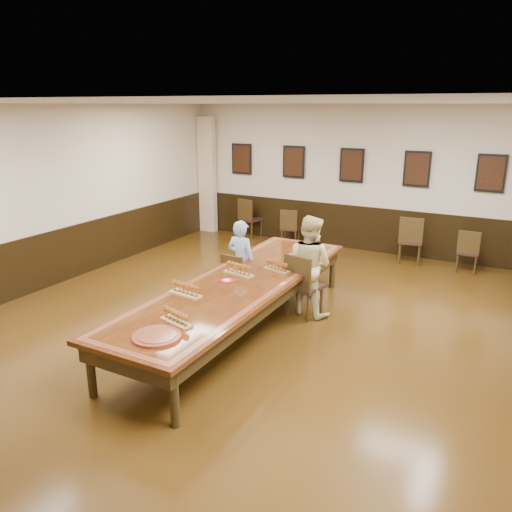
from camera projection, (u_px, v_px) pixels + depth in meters
The scene contains 23 objects.
floor at pixel (240, 330), 7.37m from camera, with size 8.00×10.00×0.02m, color black.
ceiling at pixel (238, 102), 6.43m from camera, with size 8.00×10.00×0.02m, color white.
wall_back at pixel (352, 178), 11.11m from camera, with size 8.00×0.02×3.20m, color beige.
wall_left at pixel (41, 199), 8.72m from camera, with size 0.02×10.00×3.20m, color beige.
chair_man at pixel (238, 278), 8.22m from camera, with size 0.41×0.45×0.87m, color black, non-canonical shape.
chair_woman at pixel (305, 285), 7.73m from camera, with size 0.47×0.52×1.01m, color black, non-canonical shape.
spare_chair_a at pixel (251, 218), 12.38m from camera, with size 0.45×0.50×0.97m, color black, non-canonical shape.
spare_chair_b at pixel (290, 227), 11.69m from camera, with size 0.40×0.44×0.86m, color black, non-canonical shape.
spare_chair_c at pixel (411, 239), 10.33m from camera, with size 0.47×0.51×1.00m, color black, non-canonical shape.
spare_chair_d at pixel (468, 251), 9.80m from camera, with size 0.40×0.44×0.86m, color black, non-canonical shape.
person_man at pixel (241, 262), 8.22m from camera, with size 0.51×0.33×1.39m, color #4872B4.
person_woman at pixel (309, 265), 7.73m from camera, with size 0.79×0.61×1.58m, color #D7C486.
pink_phone at pixel (283, 284), 7.03m from camera, with size 0.07×0.14×0.01m, color #E14B6F.
curtain at pixel (207, 175), 12.70m from camera, with size 0.45×0.18×2.90m, color tan.
wainscoting at pixel (240, 298), 7.22m from camera, with size 8.00×10.00×1.00m.
conference_table at pixel (240, 291), 7.19m from camera, with size 1.40×5.00×0.76m.
posters at pixel (352, 165), 10.97m from camera, with size 6.14×0.04×0.74m.
flight_a at pixel (239, 269), 7.40m from camera, with size 0.52×0.25×0.19m.
flight_b at pixel (277, 266), 7.59m from camera, with size 0.46×0.25×0.16m.
flight_c at pixel (185, 289), 6.60m from camera, with size 0.51×0.21×0.18m.
flight_d at pixel (176, 317), 5.76m from camera, with size 0.48×0.26×0.17m.
red_plate_grp at pixel (227, 281), 7.15m from camera, with size 0.20×0.20×0.03m.
carved_platter at pixel (157, 336), 5.41m from camera, with size 0.68×0.68×0.04m.
Camera 1 is at (3.41, -5.81, 3.18)m, focal length 35.00 mm.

